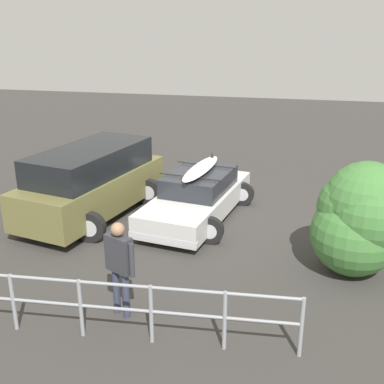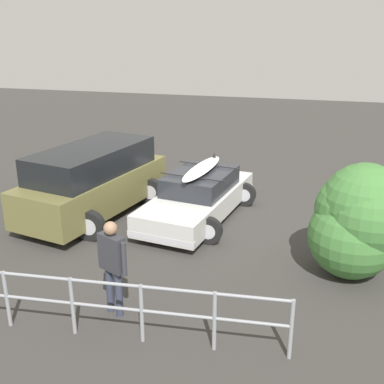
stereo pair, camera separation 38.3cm
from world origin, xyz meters
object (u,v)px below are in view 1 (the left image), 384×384
at_px(sedan_car, 198,196).
at_px(bush_near_left, 361,216).
at_px(person_bystander, 119,261).
at_px(suv_car, 92,181).

bearing_deg(sedan_car, bush_near_left, 150.69).
xyz_separation_m(person_bystander, bush_near_left, (-4.29, -2.63, 0.19)).
height_order(suv_car, person_bystander, suv_car).
distance_m(sedan_car, bush_near_left, 4.56).
relative_size(sedan_car, bush_near_left, 1.94).
height_order(person_bystander, bush_near_left, bush_near_left).
bearing_deg(bush_near_left, person_bystander, 31.50).
bearing_deg(person_bystander, sedan_car, -94.32).
bearing_deg(sedan_car, suv_car, 9.92).
xyz_separation_m(suv_car, person_bystander, (-2.45, 4.34, 0.11)).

